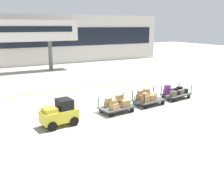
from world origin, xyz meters
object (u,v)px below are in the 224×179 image
object	(u,v)px
baggage_tug	(60,113)
baggage_cart_lead	(117,105)
baggage_cart_tail	(175,92)
baggage_cart_middle	(147,98)

from	to	relation	value
baggage_tug	baggage_cart_lead	world-z (taller)	baggage_tug
baggage_cart_lead	baggage_cart_tail	bearing A→B (deg)	7.06
baggage_cart_lead	baggage_cart_middle	xyz separation A→B (m)	(2.81, 0.35, 0.02)
baggage_tug	baggage_cart_middle	size ratio (longest dim) A/B	0.72
baggage_tug	baggage_cart_lead	bearing A→B (deg)	6.92
baggage_tug	baggage_cart_lead	size ratio (longest dim) A/B	0.72
baggage_tug	baggage_cart_tail	xyz separation A→B (m)	(10.02, 1.23, -0.24)
baggage_tug	baggage_cart_lead	distance (m)	4.20
baggage_cart_lead	baggage_cart_tail	world-z (taller)	baggage_cart_tail
baggage_cart_lead	baggage_cart_middle	bearing A→B (deg)	7.15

